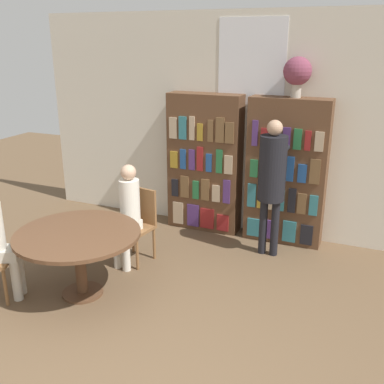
{
  "coord_description": "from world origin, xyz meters",
  "views": [
    {
      "loc": [
        1.64,
        -2.31,
        2.63
      ],
      "look_at": [
        -0.16,
        1.96,
        1.05
      ],
      "focal_mm": 42.0,
      "sensor_mm": 36.0,
      "label": 1
    }
  ],
  "objects": [
    {
      "name": "bookshelf_left",
      "position": [
        -0.58,
        3.41,
        0.97
      ],
      "size": [
        1.03,
        0.34,
        1.94
      ],
      "color": "brown",
      "rests_on": "ground_plane"
    },
    {
      "name": "flower_vase",
      "position": [
        0.63,
        3.41,
        2.25
      ],
      "size": [
        0.35,
        0.35,
        0.49
      ],
      "color": "#B7AD9E",
      "rests_on": "bookshelf_right"
    },
    {
      "name": "seated_reader_left",
      "position": [
        -0.99,
        1.97,
        0.71
      ],
      "size": [
        0.29,
        0.38,
        1.26
      ],
      "rotation": [
        0.0,
        0.0,
        -3.3
      ],
      "color": "silver",
      "rests_on": "ground_plane"
    },
    {
      "name": "librarian_standing",
      "position": [
        0.5,
        2.9,
        1.08
      ],
      "size": [
        0.33,
        0.6,
        1.74
      ],
      "color": "black",
      "rests_on": "ground_plane"
    },
    {
      "name": "bookshelf_right",
      "position": [
        0.58,
        3.41,
        0.97
      ],
      "size": [
        1.03,
        0.34,
        1.94
      ],
      "color": "brown",
      "rests_on": "ground_plane"
    },
    {
      "name": "chair_left_side",
      "position": [
        -0.97,
        2.15,
        0.51
      ],
      "size": [
        0.46,
        0.46,
        0.91
      ],
      "rotation": [
        0.0,
        0.0,
        -3.3
      ],
      "color": "brown",
      "rests_on": "ground_plane"
    },
    {
      "name": "wall_back",
      "position": [
        0.0,
        3.6,
        1.51
      ],
      "size": [
        6.4,
        0.07,
        3.0
      ],
      "color": "beige",
      "rests_on": "ground_plane"
    },
    {
      "name": "reading_table",
      "position": [
        -1.12,
        1.17,
        0.62
      ],
      "size": [
        1.31,
        1.31,
        0.73
      ],
      "color": "brown",
      "rests_on": "ground_plane"
    }
  ]
}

